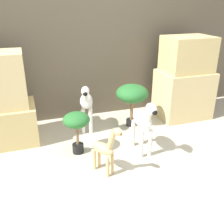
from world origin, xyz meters
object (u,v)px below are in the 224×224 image
giraffe_figurine (105,149)px  potted_palm_back (77,123)px  potted_palm_front (132,95)px  zebra_right (143,121)px  zebra_left (86,103)px

giraffe_figurine → potted_palm_back: bearing=111.8°
potted_palm_front → zebra_right: bearing=-102.2°
giraffe_figurine → potted_palm_back: 0.55m
zebra_right → potted_palm_front: zebra_right is taller
zebra_right → giraffe_figurine: (-0.56, -0.26, -0.13)m
zebra_right → potted_palm_front: bearing=77.8°
zebra_left → potted_palm_front: size_ratio=1.14×
zebra_left → potted_palm_front: 0.68m
zebra_right → giraffe_figurine: size_ratio=1.22×
zebra_left → giraffe_figurine: (-0.05, -1.07, -0.13)m
zebra_right → zebra_left: size_ratio=1.00×
zebra_right → potted_palm_back: bearing=162.3°
zebra_left → potted_palm_back: bearing=-114.2°
giraffe_figurine → potted_palm_back: size_ratio=1.10×
zebra_right → zebra_left: 0.96m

